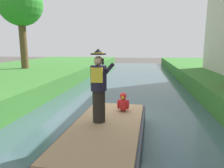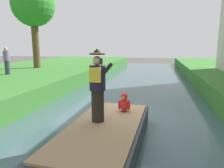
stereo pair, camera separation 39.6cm
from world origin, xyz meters
name	(u,v)px [view 2 (the right image)]	position (x,y,z in m)	size (l,w,h in m)	color
ground_plane	(119,124)	(0.00, 0.00, 0.00)	(80.00, 80.00, 0.00)	#4C4742
canal_water	(119,122)	(0.00, 0.00, 0.05)	(6.86, 48.00, 0.10)	#3D565B
boat	(104,136)	(0.00, -1.91, 0.40)	(1.95, 4.26, 0.61)	#333842
person_pirate	(98,86)	(-0.21, -1.71, 1.64)	(0.61, 0.42, 1.85)	black
parrot_plush	(124,103)	(0.31, -0.76, 0.95)	(0.36, 0.35, 0.57)	red
tree_broad	(33,6)	(-7.96, 7.61, 5.53)	(3.15, 3.15, 6.23)	brown
person_bystander	(7,61)	(-7.49, 3.85, 1.77)	(0.34, 0.34, 1.60)	#33384C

